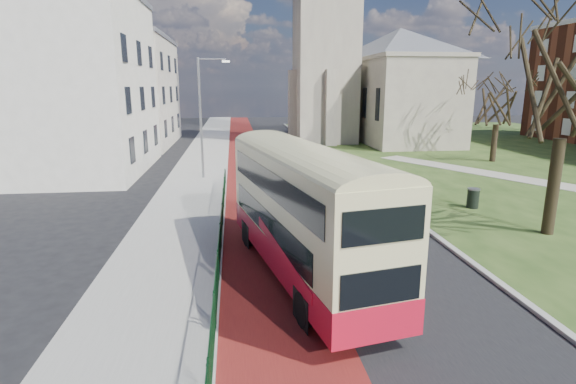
{
  "coord_description": "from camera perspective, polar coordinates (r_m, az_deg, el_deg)",
  "views": [
    {
      "loc": [
        -2.33,
        -12.95,
        6.31
      ],
      "look_at": [
        -0.14,
        5.1,
        2.0
      ],
      "focal_mm": 28.0,
      "sensor_mm": 36.0,
      "label": 1
    }
  ],
  "objects": [
    {
      "name": "street_block_near",
      "position": [
        36.85,
        -26.0,
        12.35
      ],
      "size": [
        10.3,
        14.3,
        13.0
      ],
      "color": "beige",
      "rests_on": "ground"
    },
    {
      "name": "litter_bin",
      "position": [
        25.49,
        22.44,
        -0.71
      ],
      "size": [
        0.73,
        0.73,
        1.04
      ],
      "rotation": [
        0.0,
        0.0,
        -0.13
      ],
      "color": "black",
      "rests_on": "grass_green"
    },
    {
      "name": "street_block_far",
      "position": [
        52.28,
        -20.25,
        11.94
      ],
      "size": [
        10.3,
        16.3,
        11.5
      ],
      "color": "#B8AD9C",
      "rests_on": "ground"
    },
    {
      "name": "kerb_west",
      "position": [
        33.55,
        -7.93,
        2.48
      ],
      "size": [
        0.25,
        120.0,
        0.13
      ],
      "primitive_type": "cube",
      "color": "#999993",
      "rests_on": "ground"
    },
    {
      "name": "kerb_east",
      "position": [
        36.49,
        6.58,
        3.4
      ],
      "size": [
        0.25,
        80.0,
        0.13
      ],
      "primitive_type": "cube",
      "color": "#999993",
      "rests_on": "ground"
    },
    {
      "name": "bus_lane",
      "position": [
        33.57,
        -4.85,
        2.47
      ],
      "size": [
        3.4,
        120.0,
        0.01
      ],
      "primitive_type": "cube",
      "color": "#591414",
      "rests_on": "ground"
    },
    {
      "name": "gothic_church",
      "position": [
        53.52,
        9.95,
        20.47
      ],
      "size": [
        16.38,
        18.0,
        40.0
      ],
      "color": "gray",
      "rests_on": "ground"
    },
    {
      "name": "bus",
      "position": [
        14.75,
        1.93,
        -1.81
      ],
      "size": [
        4.35,
        10.56,
        4.3
      ],
      "rotation": [
        0.0,
        0.0,
        0.2
      ],
      "color": "#B41026",
      "rests_on": "ground"
    },
    {
      "name": "road_carriageway",
      "position": [
        33.77,
        -0.26,
        2.58
      ],
      "size": [
        9.0,
        120.0,
        0.01
      ],
      "primitive_type": "cube",
      "color": "black",
      "rests_on": "ground"
    },
    {
      "name": "ground",
      "position": [
        14.59,
        3.04,
        -12.3
      ],
      "size": [
        160.0,
        160.0,
        0.0
      ],
      "primitive_type": "plane",
      "color": "black",
      "rests_on": "ground"
    },
    {
      "name": "winter_tree_near",
      "position": [
        21.81,
        32.33,
        14.28
      ],
      "size": [
        7.85,
        7.85,
        10.66
      ],
      "rotation": [
        0.0,
        0.0,
        -0.09
      ],
      "color": "black",
      "rests_on": "grass_green"
    },
    {
      "name": "winter_tree_far",
      "position": [
        41.65,
        25.24,
        11.13
      ],
      "size": [
        6.23,
        6.23,
        8.05
      ],
      "rotation": [
        0.0,
        0.0,
        -0.15
      ],
      "color": "black",
      "rests_on": "grass_green"
    },
    {
      "name": "pavement_west",
      "position": [
        33.65,
        -11.34,
        2.37
      ],
      "size": [
        4.0,
        120.0,
        0.12
      ],
      "primitive_type": "cube",
      "color": "gray",
      "rests_on": "ground"
    },
    {
      "name": "streetlamp",
      "position": [
        31.07,
        -10.77,
        9.94
      ],
      "size": [
        2.13,
        0.18,
        8.0
      ],
      "color": "gray",
      "rests_on": "pavement_west"
    },
    {
      "name": "grass_green",
      "position": [
        45.43,
        31.85,
        3.37
      ],
      "size": [
        40.0,
        80.0,
        0.04
      ],
      "primitive_type": "cube",
      "color": "#274016",
      "rests_on": "ground"
    },
    {
      "name": "pedestrian_railing",
      "position": [
        17.91,
        -8.56,
        -5.56
      ],
      "size": [
        0.07,
        24.0,
        1.12
      ],
      "color": "#0D391B",
      "rests_on": "ground"
    }
  ]
}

